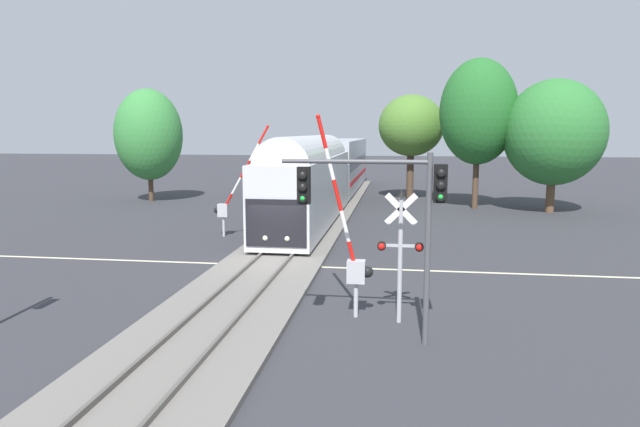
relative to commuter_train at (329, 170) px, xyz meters
The scene contains 12 objects.
ground_plane 20.21m from the commuter_train, 90.01° to the right, with size 220.00×220.00×0.00m, color #333338.
road_centre_stripe 20.21m from the commuter_train, 90.01° to the right, with size 44.00×0.20×0.01m.
railway_track 20.20m from the commuter_train, 90.01° to the right, with size 4.40×80.00×0.32m.
commuter_train is the anchor object (origin of this frame).
crossing_gate_near 26.57m from the commuter_train, 81.27° to the right, with size 1.78×0.40×6.24m.
crossing_signal_mast 27.15m from the commuter_train, 78.40° to the right, with size 1.36×0.44×4.04m.
crossing_gate_far 14.33m from the commuter_train, 105.58° to the right, with size 3.17×0.40×6.06m.
traffic_signal_near_right 28.79m from the commuter_train, 79.90° to the right, with size 4.35×0.38×5.19m.
elm_centre_background 8.38m from the commuter_train, 35.28° to the left, with size 5.40×5.40×8.73m.
pine_left_background 15.22m from the commuter_train, behind, with size 5.44×5.44×9.16m.
oak_far_right 11.84m from the commuter_train, ahead, with size 5.61×5.61×11.01m.
maple_right_background 16.38m from the commuter_train, ahead, with size 6.94×6.94×9.36m.
Camera 1 is at (5.40, -23.01, 5.73)m, focal length 31.41 mm.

